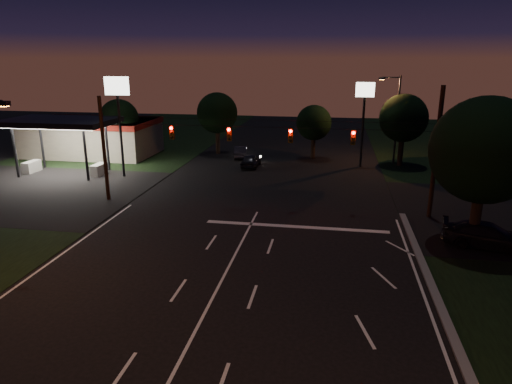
% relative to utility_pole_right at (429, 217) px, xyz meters
% --- Properties ---
extents(ground, '(140.00, 140.00, 0.00)m').
position_rel_utility_pole_right_xyz_m(ground, '(-12.00, -15.00, 0.00)').
color(ground, black).
rests_on(ground, ground).
extents(cross_street_left, '(20.00, 16.00, 0.02)m').
position_rel_utility_pole_right_xyz_m(cross_street_left, '(-32.00, 1.00, 0.00)').
color(cross_street_left, black).
rests_on(cross_street_left, ground).
extents(stop_bar, '(12.00, 0.50, 0.01)m').
position_rel_utility_pole_right_xyz_m(stop_bar, '(-9.00, -3.50, 0.01)').
color(stop_bar, silver).
rests_on(stop_bar, ground).
extents(utility_pole_right, '(0.30, 0.30, 9.00)m').
position_rel_utility_pole_right_xyz_m(utility_pole_right, '(0.00, 0.00, 0.00)').
color(utility_pole_right, black).
rests_on(utility_pole_right, ground).
extents(utility_pole_left, '(0.28, 0.28, 8.00)m').
position_rel_utility_pole_right_xyz_m(utility_pole_left, '(-24.00, 0.00, 0.00)').
color(utility_pole_left, black).
rests_on(utility_pole_left, ground).
extents(signal_span, '(24.00, 0.40, 1.56)m').
position_rel_utility_pole_right_xyz_m(signal_span, '(-12.00, -0.04, 5.50)').
color(signal_span, black).
rests_on(signal_span, ground).
extents(gas_station, '(14.20, 16.10, 5.25)m').
position_rel_utility_pole_right_xyz_m(gas_station, '(-33.86, 15.39, 2.38)').
color(gas_station, gray).
rests_on(gas_station, ground).
extents(pole_sign_left_near, '(2.20, 0.30, 9.10)m').
position_rel_utility_pole_right_xyz_m(pole_sign_left_near, '(-26.00, 7.00, 6.98)').
color(pole_sign_left_near, black).
rests_on(pole_sign_left_near, ground).
extents(pole_sign_right, '(1.80, 0.30, 8.40)m').
position_rel_utility_pole_right_xyz_m(pole_sign_right, '(-4.00, 15.00, 6.24)').
color(pole_sign_right, black).
rests_on(pole_sign_right, ground).
extents(street_light_right_far, '(2.20, 0.35, 9.00)m').
position_rel_utility_pole_right_xyz_m(street_light_right_far, '(-0.76, 17.00, 5.24)').
color(street_light_right_far, black).
rests_on(street_light_right_far, ground).
extents(tree_right_near, '(6.00, 6.00, 8.76)m').
position_rel_utility_pole_right_xyz_m(tree_right_near, '(1.53, -4.83, 5.68)').
color(tree_right_near, black).
rests_on(tree_right_near, ground).
extents(tree_far_a, '(4.20, 4.20, 6.42)m').
position_rel_utility_pole_right_xyz_m(tree_far_a, '(-29.98, 15.12, 4.26)').
color(tree_far_a, black).
rests_on(tree_far_a, ground).
extents(tree_far_b, '(4.60, 4.60, 6.98)m').
position_rel_utility_pole_right_xyz_m(tree_far_b, '(-19.98, 19.13, 4.61)').
color(tree_far_b, black).
rests_on(tree_far_b, ground).
extents(tree_far_c, '(3.80, 3.80, 5.86)m').
position_rel_utility_pole_right_xyz_m(tree_far_c, '(-8.98, 18.10, 3.90)').
color(tree_far_c, black).
rests_on(tree_far_c, ground).
extents(tree_far_d, '(4.80, 4.80, 7.30)m').
position_rel_utility_pole_right_xyz_m(tree_far_d, '(0.02, 16.13, 4.83)').
color(tree_far_d, black).
rests_on(tree_far_d, ground).
extents(tree_far_e, '(4.00, 4.00, 6.18)m').
position_rel_utility_pole_right_xyz_m(tree_far_e, '(8.02, 14.11, 4.11)').
color(tree_far_e, black).
rests_on(tree_far_e, ground).
extents(car_oncoming_a, '(1.70, 3.94, 1.33)m').
position_rel_utility_pole_right_xyz_m(car_oncoming_a, '(-15.01, 12.90, 0.66)').
color(car_oncoming_a, black).
rests_on(car_oncoming_a, ground).
extents(car_oncoming_b, '(2.08, 4.04, 1.27)m').
position_rel_utility_pole_right_xyz_m(car_oncoming_b, '(-16.99, 17.21, 0.64)').
color(car_oncoming_b, black).
rests_on(car_oncoming_b, ground).
extents(car_cross, '(5.37, 3.04, 1.47)m').
position_rel_utility_pole_right_xyz_m(car_cross, '(2.32, -5.00, 0.73)').
color(car_cross, black).
rests_on(car_cross, ground).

